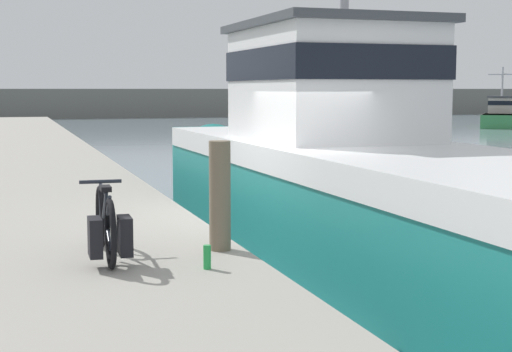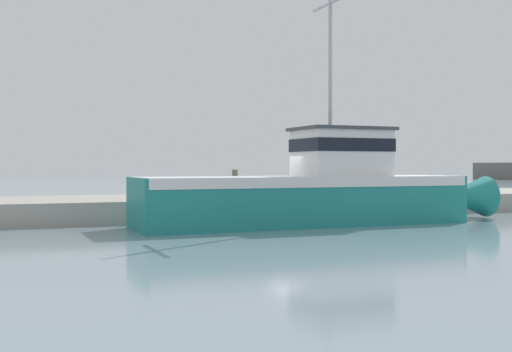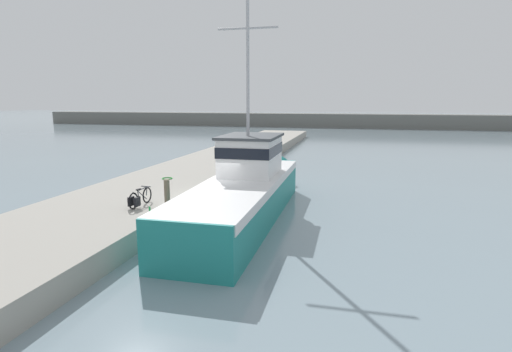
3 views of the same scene
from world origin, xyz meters
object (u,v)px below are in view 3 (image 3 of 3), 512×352
(fishing_boat_main, at_px, (246,188))
(bicycle_touring, at_px, (138,199))
(mooring_post, at_px, (167,194))
(water_bottle_by_bike, at_px, (150,210))

(fishing_boat_main, distance_m, bicycle_touring, 4.63)
(mooring_post, distance_m, water_bottle_by_bike, 1.00)
(fishing_boat_main, relative_size, mooring_post, 12.57)
(water_bottle_by_bike, bearing_deg, fishing_boat_main, 47.48)
(fishing_boat_main, bearing_deg, water_bottle_by_bike, -133.33)
(bicycle_touring, distance_m, water_bottle_by_bike, 1.10)
(bicycle_touring, relative_size, water_bottle_by_bike, 7.46)
(water_bottle_by_bike, bearing_deg, mooring_post, 67.09)
(mooring_post, xyz_separation_m, water_bottle_by_bike, (-0.35, -0.82, -0.46))
(bicycle_touring, bearing_deg, fishing_boat_main, 35.57)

